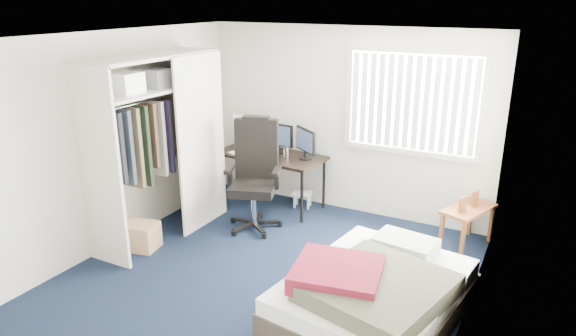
# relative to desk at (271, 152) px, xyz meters

# --- Properties ---
(ground) EXTENTS (4.20, 4.20, 0.00)m
(ground) POSITION_rel_desk_xyz_m (0.95, -1.75, -0.78)
(ground) COLOR black
(ground) RESTS_ON ground
(room_shell) EXTENTS (4.20, 4.20, 4.20)m
(room_shell) POSITION_rel_desk_xyz_m (0.95, -1.75, 0.73)
(room_shell) COLOR silver
(room_shell) RESTS_ON ground
(window_assembly) EXTENTS (1.72, 0.09, 1.32)m
(window_assembly) POSITION_rel_desk_xyz_m (1.85, 0.29, 0.82)
(window_assembly) COLOR white
(window_assembly) RESTS_ON ground
(closet) EXTENTS (0.64, 1.84, 2.22)m
(closet) POSITION_rel_desk_xyz_m (-0.72, -1.49, 0.57)
(closet) COLOR beige
(closet) RESTS_ON ground
(desk) EXTENTS (1.58, 0.83, 1.21)m
(desk) POSITION_rel_desk_xyz_m (0.00, 0.00, 0.00)
(desk) COLOR black
(desk) RESTS_ON ground
(office_chair) EXTENTS (0.85, 0.85, 1.42)m
(office_chair) POSITION_rel_desk_xyz_m (0.18, -0.74, -0.24)
(office_chair) COLOR black
(office_chair) RESTS_ON ground
(footstool) EXTENTS (0.31, 0.28, 0.22)m
(footstool) POSITION_rel_desk_xyz_m (0.44, 0.10, -0.61)
(footstool) COLOR white
(footstool) RESTS_ON ground
(nightstand) EXTENTS (0.59, 0.80, 0.67)m
(nightstand) POSITION_rel_desk_xyz_m (2.70, -0.05, -0.35)
(nightstand) COLOR brown
(nightstand) RESTS_ON ground
(bed) EXTENTS (1.63, 2.03, 0.62)m
(bed) POSITION_rel_desk_xyz_m (2.21, -1.98, -0.51)
(bed) COLOR #383028
(bed) RESTS_ON ground
(pine_box) EXTENTS (0.48, 0.39, 0.32)m
(pine_box) POSITION_rel_desk_xyz_m (-0.70, -1.94, -0.62)
(pine_box) COLOR #9E734F
(pine_box) RESTS_ON ground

